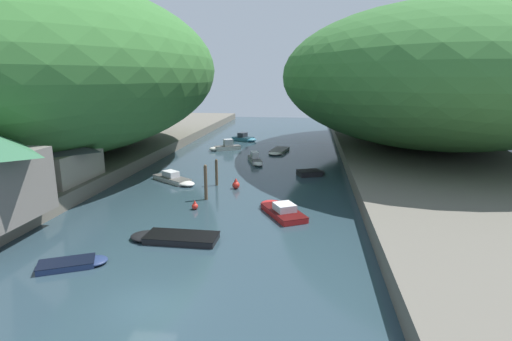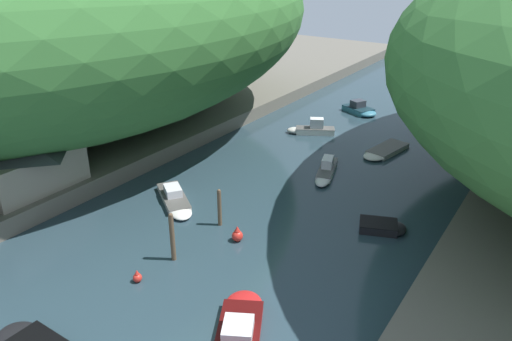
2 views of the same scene
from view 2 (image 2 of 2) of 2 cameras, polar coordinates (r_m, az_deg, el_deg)
The scene contains 15 objects.
water_surface at distance 40.41m, azimuth 4.17°, elevation -2.33°, with size 130.00×130.00×0.00m, color #283D47.
left_bank at distance 54.52m, azimuth -17.69°, elevation 4.57°, with size 22.00×120.00×1.42m.
hillside_left at distance 52.57m, azimuth -20.59°, elevation 16.16°, with size 40.27×56.38×21.05m.
boathouse_shed at distance 41.44m, azimuth -25.68°, elevation 1.46°, with size 7.55×7.90×4.35m.
boat_cabin_cruiser at distance 48.98m, azimuth 14.39°, elevation 2.14°, with size 3.02×6.13×0.45m.
boat_yellow_tender at distance 38.67m, azimuth -9.22°, elevation -3.33°, with size 5.91×4.89×1.12m.
boat_open_rowboat at distance 52.83m, azimuth 6.29°, elevation 4.74°, with size 4.99×3.57×1.68m.
boat_far_right_bank at distance 43.35m, azimuth 8.02°, elevation -0.01°, with size 2.90×5.88×1.34m.
boat_moored_right at distance 60.34m, azimuth 11.87°, elevation 6.82°, with size 4.84×3.79×1.45m.
boat_white_cruiser at distance 35.89m, azimuth 14.43°, elevation -6.25°, with size 3.62×2.80×0.61m.
boat_mid_channel at distance 26.75m, azimuth -1.86°, elevation -17.31°, with size 4.69×6.25×1.07m.
mooring_post_middle at distance 31.50m, azimuth -9.55°, elevation -7.47°, with size 0.30×0.30×3.33m.
mooring_post_fourth at distance 34.98m, azimuth -4.20°, elevation -4.21°, with size 0.29×0.29×2.82m.
channel_buoy_near at distance 33.60m, azimuth -2.14°, elevation -7.39°, with size 0.76×0.76×1.14m.
channel_buoy_far at distance 30.75m, azimuth -13.40°, elevation -11.77°, with size 0.54×0.54×0.82m.
Camera 2 is at (17.51, -1.60, 18.11)m, focal length 35.00 mm.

